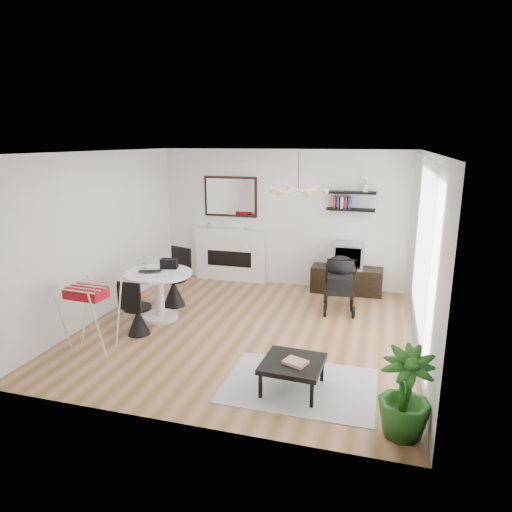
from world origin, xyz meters
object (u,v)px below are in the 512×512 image
(dining_table, at_px, (159,288))
(coffee_table, at_px, (293,364))
(potted_plant, at_px, (405,393))
(crt_tv, at_px, (349,255))
(drying_rack, at_px, (91,315))
(tv_console, at_px, (347,280))
(fireplace, at_px, (230,248))
(stroller, at_px, (340,285))

(dining_table, xyz_separation_m, coffee_table, (2.54, -1.59, -0.20))
(coffee_table, bearing_deg, potted_plant, -23.64)
(crt_tv, bearing_deg, potted_plant, -78.06)
(crt_tv, distance_m, coffee_table, 3.82)
(potted_plant, bearing_deg, drying_rack, 168.19)
(tv_console, relative_size, crt_tv, 2.42)
(crt_tv, distance_m, potted_plant, 4.42)
(crt_tv, xyz_separation_m, coffee_table, (-0.31, -3.78, -0.42))
(tv_console, distance_m, crt_tv, 0.49)
(tv_console, distance_m, coffee_table, 3.80)
(fireplace, distance_m, crt_tv, 2.44)
(crt_tv, xyz_separation_m, drying_rack, (-3.25, -3.45, -0.25))
(crt_tv, relative_size, potted_plant, 0.60)
(fireplace, relative_size, coffee_table, 2.97)
(dining_table, relative_size, potted_plant, 1.18)
(tv_console, xyz_separation_m, potted_plant, (0.93, -4.32, 0.21))
(tv_console, relative_size, drying_rack, 1.42)
(tv_console, height_order, coffee_table, tv_console)
(crt_tv, height_order, dining_table, crt_tv)
(drying_rack, xyz_separation_m, stroller, (3.19, 2.49, -0.05))
(coffee_table, relative_size, potted_plant, 0.79)
(potted_plant, bearing_deg, stroller, 106.18)
(tv_console, height_order, dining_table, dining_table)
(tv_console, distance_m, drying_rack, 4.73)
(drying_rack, bearing_deg, crt_tv, 50.95)
(drying_rack, bearing_deg, stroller, 42.23)
(crt_tv, height_order, stroller, stroller)
(fireplace, relative_size, crt_tv, 3.90)
(fireplace, height_order, potted_plant, fireplace)
(tv_console, height_order, crt_tv, crt_tv)
(fireplace, relative_size, drying_rack, 2.30)
(crt_tv, height_order, drying_rack, crt_tv)
(dining_table, distance_m, potted_plant, 4.32)
(tv_console, bearing_deg, drying_rack, -133.12)
(tv_console, relative_size, dining_table, 1.23)
(tv_console, height_order, drying_rack, drying_rack)
(coffee_table, distance_m, potted_plant, 1.34)
(dining_table, xyz_separation_m, drying_rack, (-0.40, -1.26, -0.03))
(tv_console, relative_size, potted_plant, 1.45)
(drying_rack, height_order, coffee_table, drying_rack)
(dining_table, distance_m, stroller, 3.05)
(stroller, relative_size, coffee_table, 1.44)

